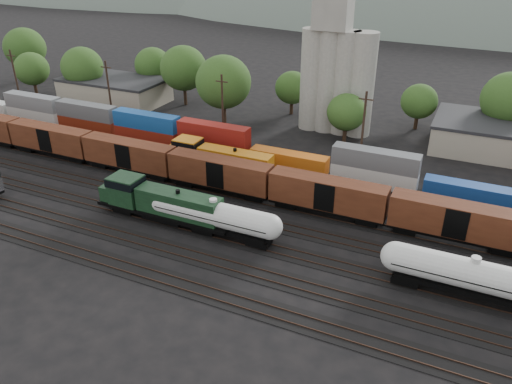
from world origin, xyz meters
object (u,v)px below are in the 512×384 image
at_px(orange_locomotive, 216,158).
at_px(grain_silo, 336,70).
at_px(tank_car_a, 214,215).
at_px(green_locomotive, 157,201).

bearing_deg(orange_locomotive, grain_silo, 68.77).
distance_m(tank_car_a, orange_locomotive, 17.00).
relative_size(orange_locomotive, grain_silo, 0.65).
bearing_deg(grain_silo, tank_car_a, -92.93).
bearing_deg(green_locomotive, grain_silo, 76.03).
distance_m(green_locomotive, orange_locomotive, 15.00).
relative_size(green_locomotive, orange_locomotive, 0.98).
xyz_separation_m(green_locomotive, tank_car_a, (8.10, 0.00, -0.08)).
xyz_separation_m(orange_locomotive, grain_silo, (10.10, 26.00, 8.57)).
bearing_deg(green_locomotive, tank_car_a, 0.00).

